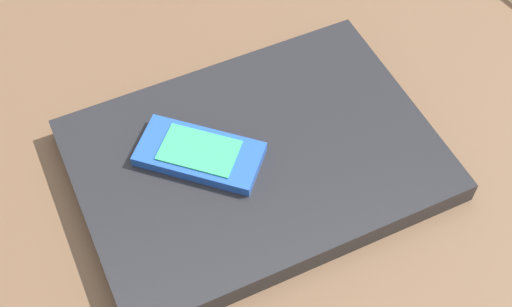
% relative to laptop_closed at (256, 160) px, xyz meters
% --- Properties ---
extents(desk_surface, '(1.20, 0.80, 0.03)m').
position_rel_laptop_closed_xyz_m(desk_surface, '(-0.04, -0.02, -0.03)').
color(desk_surface, brown).
rests_on(desk_surface, ground).
extents(laptop_closed, '(0.34, 0.27, 0.02)m').
position_rel_laptop_closed_xyz_m(laptop_closed, '(0.00, 0.00, 0.00)').
color(laptop_closed, black).
rests_on(laptop_closed, desk_surface).
extents(cell_phone_on_laptop, '(0.11, 0.10, 0.01)m').
position_rel_laptop_closed_xyz_m(cell_phone_on_laptop, '(0.05, -0.01, 0.02)').
color(cell_phone_on_laptop, '#1E479E').
rests_on(cell_phone_on_laptop, laptop_closed).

